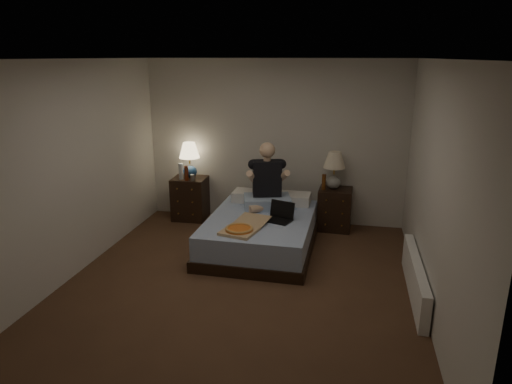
% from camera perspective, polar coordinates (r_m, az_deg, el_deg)
% --- Properties ---
extents(floor, '(4.00, 4.50, 0.00)m').
position_cam_1_polar(floor, '(5.37, -2.00, -11.46)').
color(floor, brown).
rests_on(floor, ground).
extents(ceiling, '(4.00, 4.50, 0.00)m').
position_cam_1_polar(ceiling, '(4.73, -2.32, 16.30)').
color(ceiling, white).
rests_on(ceiling, ground).
extents(wall_back, '(4.00, 0.00, 2.50)m').
position_cam_1_polar(wall_back, '(7.06, 2.25, 6.20)').
color(wall_back, silver).
rests_on(wall_back, ground).
extents(wall_front, '(4.00, 0.00, 2.50)m').
position_cam_1_polar(wall_front, '(2.90, -13.00, -9.90)').
color(wall_front, silver).
rests_on(wall_front, ground).
extents(wall_left, '(0.00, 4.50, 2.50)m').
position_cam_1_polar(wall_left, '(5.71, -22.04, 2.49)').
color(wall_left, silver).
rests_on(wall_left, ground).
extents(wall_right, '(0.00, 4.50, 2.50)m').
position_cam_1_polar(wall_right, '(4.84, 21.49, 0.17)').
color(wall_right, silver).
rests_on(wall_right, ground).
extents(bed, '(1.38, 1.82, 0.45)m').
position_cam_1_polar(bed, '(6.20, 0.54, -5.14)').
color(bed, '#5F82BE').
rests_on(bed, floor).
extents(nightstand_left, '(0.53, 0.48, 0.68)m').
position_cam_1_polar(nightstand_left, '(7.39, -8.20, -0.76)').
color(nightstand_left, black).
rests_on(nightstand_left, floor).
extents(nightstand_right, '(0.50, 0.45, 0.63)m').
position_cam_1_polar(nightstand_right, '(6.97, 9.81, -2.11)').
color(nightstand_right, black).
rests_on(nightstand_right, floor).
extents(lamp_left, '(0.39, 0.39, 0.56)m').
position_cam_1_polar(lamp_left, '(7.25, -8.30, 3.96)').
color(lamp_left, navy).
rests_on(lamp_left, nightstand_left).
extents(lamp_right, '(0.35, 0.35, 0.56)m').
position_cam_1_polar(lamp_right, '(6.83, 9.73, 2.69)').
color(lamp_right, '#96978F').
rests_on(lamp_right, nightstand_right).
extents(water_bottle, '(0.07, 0.07, 0.25)m').
position_cam_1_polar(water_bottle, '(7.21, -9.37, 2.57)').
color(water_bottle, silver).
rests_on(water_bottle, nightstand_left).
extents(soda_can, '(0.07, 0.07, 0.10)m').
position_cam_1_polar(soda_can, '(7.11, -7.95, 1.81)').
color(soda_can, '#A6A7A2').
rests_on(soda_can, nightstand_left).
extents(beer_bottle_left, '(0.06, 0.06, 0.23)m').
position_cam_1_polar(beer_bottle_left, '(7.12, -8.69, 2.33)').
color(beer_bottle_left, '#5D200D').
rests_on(beer_bottle_left, nightstand_left).
extents(beer_bottle_right, '(0.06, 0.06, 0.23)m').
position_cam_1_polar(beer_bottle_right, '(6.80, 8.48, 1.25)').
color(beer_bottle_right, '#5E2F0D').
rests_on(beer_bottle_right, nightstand_right).
extents(person, '(0.77, 0.67, 0.93)m').
position_cam_1_polar(person, '(6.39, 1.43, 2.04)').
color(person, black).
rests_on(person, bed).
extents(laptop, '(0.41, 0.38, 0.24)m').
position_cam_1_polar(laptop, '(5.95, 2.77, -2.57)').
color(laptop, black).
rests_on(laptop, bed).
extents(pizza_box, '(0.56, 0.83, 0.08)m').
position_cam_1_polar(pizza_box, '(5.59, -2.12, -4.71)').
color(pizza_box, tan).
rests_on(pizza_box, bed).
extents(radiator, '(0.10, 1.60, 0.40)m').
position_cam_1_polar(radiator, '(5.36, 19.26, -10.12)').
color(radiator, white).
rests_on(radiator, floor).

